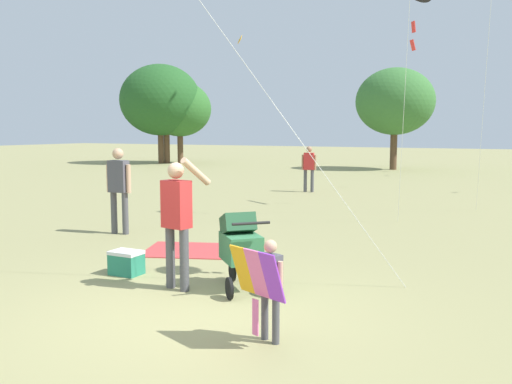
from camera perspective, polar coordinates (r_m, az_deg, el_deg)
The scene contains 9 objects.
ground_plane at distance 6.43m, azimuth -6.40°, elevation -12.61°, with size 120.00×120.00×0.00m, color #938E5B.
treeline_distant at distance 31.29m, azimuth 0.98°, elevation 9.49°, with size 32.27×5.35×6.14m.
child_with_butterfly_kite at distance 5.41m, azimuth 1.23°, elevation -9.30°, with size 0.65×0.47×1.03m.
person_adult_flyer at distance 7.18m, azimuth -8.30°, elevation -2.24°, with size 0.61×0.51×1.76m.
stroller at distance 7.21m, azimuth -1.66°, elevation -5.45°, with size 0.97×0.98×1.03m.
person_red_shirt at distance 18.48m, azimuth 5.57°, elevation 2.82°, with size 0.49×0.27×1.55m.
person_sitting_far at distance 11.28m, azimuth -14.20°, elevation 0.85°, with size 0.56×0.27×1.74m.
picnic_blanket at distance 9.64m, azimuth -6.82°, elevation -6.07°, with size 1.58×1.24×0.02m, color #CC3D3D.
cooler_box at distance 8.22m, azimuth -13.44°, elevation -7.21°, with size 0.45×0.33×0.35m.
Camera 1 is at (3.33, -5.08, 2.10)m, focal length 38.14 mm.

